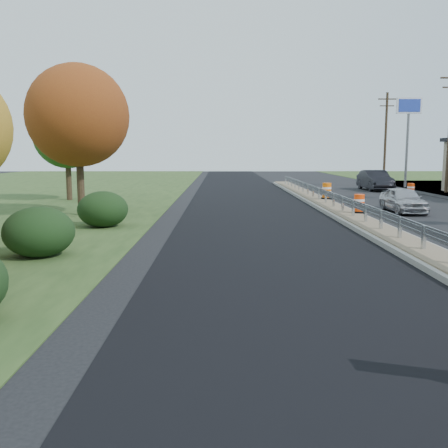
{
  "coord_description": "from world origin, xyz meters",
  "views": [
    {
      "loc": [
        -6.1,
        -14.68,
        3.08
      ],
      "look_at": [
        -6.0,
        -0.8,
        1.1
      ],
      "focal_mm": 40.0,
      "sensor_mm": 36.0,
      "label": 1
    }
  ],
  "objects_px": {
    "barrel_median_mid": "(359,204)",
    "barrel_median_far": "(327,191)",
    "barrel_shoulder_far": "(385,181)",
    "car_silver": "(403,200)",
    "car_dark_mid": "(375,180)",
    "barrel_shoulder_mid": "(411,190)"
  },
  "relations": [
    {
      "from": "barrel_median_mid",
      "to": "barrel_median_far",
      "type": "xyz_separation_m",
      "value": [
        -0.0,
        7.35,
        0.05
      ]
    },
    {
      "from": "barrel_shoulder_far",
      "to": "car_silver",
      "type": "distance_m",
      "value": 21.32
    },
    {
      "from": "barrel_median_mid",
      "to": "car_dark_mid",
      "type": "distance_m",
      "value": 18.7
    },
    {
      "from": "car_silver",
      "to": "barrel_shoulder_mid",
      "type": "bearing_deg",
      "value": 67.03
    },
    {
      "from": "barrel_median_far",
      "to": "car_silver",
      "type": "relative_size",
      "value": 0.26
    },
    {
      "from": "barrel_median_mid",
      "to": "barrel_shoulder_far",
      "type": "height_order",
      "value": "barrel_median_mid"
    },
    {
      "from": "barrel_median_far",
      "to": "barrel_median_mid",
      "type": "bearing_deg",
      "value": -90.0
    },
    {
      "from": "barrel_median_far",
      "to": "car_silver",
      "type": "distance_m",
      "value": 6.0
    },
    {
      "from": "barrel_shoulder_far",
      "to": "car_silver",
      "type": "relative_size",
      "value": 0.24
    },
    {
      "from": "barrel_median_mid",
      "to": "barrel_shoulder_far",
      "type": "xyz_separation_m",
      "value": [
        8.65,
        22.6,
        -0.21
      ]
    },
    {
      "from": "barrel_shoulder_mid",
      "to": "barrel_shoulder_far",
      "type": "xyz_separation_m",
      "value": [
        1.51,
        10.36,
        0.01
      ]
    },
    {
      "from": "barrel_median_mid",
      "to": "car_silver",
      "type": "relative_size",
      "value": 0.23
    },
    {
      "from": "barrel_median_far",
      "to": "barrel_shoulder_mid",
      "type": "distance_m",
      "value": 8.66
    },
    {
      "from": "barrel_shoulder_mid",
      "to": "car_dark_mid",
      "type": "bearing_deg",
      "value": 99.85
    },
    {
      "from": "car_dark_mid",
      "to": "barrel_median_far",
      "type": "bearing_deg",
      "value": -121.57
    },
    {
      "from": "barrel_shoulder_mid",
      "to": "car_silver",
      "type": "relative_size",
      "value": 0.23
    },
    {
      "from": "car_dark_mid",
      "to": "car_silver",
      "type": "bearing_deg",
      "value": -102.59
    },
    {
      "from": "barrel_shoulder_far",
      "to": "car_dark_mid",
      "type": "distance_m",
      "value": 5.54
    },
    {
      "from": "barrel_shoulder_far",
      "to": "car_silver",
      "type": "height_order",
      "value": "car_silver"
    },
    {
      "from": "barrel_median_far",
      "to": "car_silver",
      "type": "xyz_separation_m",
      "value": [
        2.87,
        -5.27,
        -0.05
      ]
    },
    {
      "from": "car_silver",
      "to": "barrel_median_far",
      "type": "bearing_deg",
      "value": 118.36
    },
    {
      "from": "barrel_median_far",
      "to": "barrel_shoulder_far",
      "type": "xyz_separation_m",
      "value": [
        8.65,
        15.25,
        -0.26
      ]
    }
  ]
}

